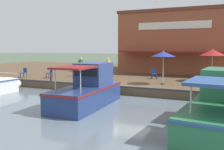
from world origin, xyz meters
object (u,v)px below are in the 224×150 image
Objects in this scene: cafe_chair_far_corner_seat at (50,73)px; mooring_post at (51,77)px; waterfront_restaurant at (180,42)px; patio_umbrella_mid_patio_left at (163,54)px; person_mid_patio at (109,69)px; cafe_chair_back_row_seat at (154,73)px; person_at_quay_edge at (108,65)px; motorboat_outer_channel at (92,90)px; person_near_entrance at (81,64)px; cafe_chair_mid_patio at (82,74)px; patio_umbrella_back_row at (213,53)px; cafe_chair_beside_entrance at (24,72)px; tree_behind_restaurant at (179,29)px.

mooring_post is at bearing 39.43° from cafe_chair_far_corner_seat.
waterfront_restaurant is 11.03m from patio_umbrella_mid_patio_left.
cafe_chair_far_corner_seat is (11.29, -9.37, -2.78)m from waterfront_restaurant.
person_mid_patio is 4.67m from mooring_post.
mooring_post is (5.25, -6.89, -0.09)m from cafe_chair_back_row_seat.
patio_umbrella_mid_patio_left is at bearing 25.72° from cafe_chair_back_row_seat.
waterfront_restaurant is at bearing 145.17° from person_at_quay_edge.
person_mid_patio is 0.27× the size of motorboat_outer_channel.
cafe_chair_back_row_seat is 8.66m from mooring_post.
cafe_chair_back_row_seat is 1.13× the size of mooring_post.
cafe_chair_back_row_seat is at bearing 98.43° from person_near_entrance.
cafe_chair_mid_patio is 3.16m from person_mid_patio.
waterfront_restaurant reaches higher than patio_umbrella_back_row.
person_near_entrance reaches higher than cafe_chair_back_row_seat.
cafe_chair_beside_entrance is 11.61m from cafe_chair_back_row_seat.
cafe_chair_beside_entrance is 1.00× the size of cafe_chair_back_row_seat.
patio_umbrella_back_row is 4.96m from cafe_chair_back_row_seat.
waterfront_restaurant is 1.86× the size of motorboat_outer_channel.
cafe_chair_mid_patio is at bearing -28.80° from waterfront_restaurant.
waterfront_restaurant is 11.97m from person_near_entrance.
patio_umbrella_back_row is at bearing 22.90° from tree_behind_restaurant.
cafe_chair_back_row_seat reaches higher than mooring_post.
motorboat_outer_channel is at bearing -9.08° from cafe_chair_back_row_seat.
waterfront_restaurant is at bearing 172.41° from motorboat_outer_channel.
patio_umbrella_back_row is 1.46× the size of person_near_entrance.
tree_behind_restaurant is at bearing 177.66° from cafe_chair_back_row_seat.
cafe_chair_far_corner_seat is 16.65m from tree_behind_restaurant.
patio_umbrella_mid_patio_left reaches higher than cafe_chair_far_corner_seat.
cafe_chair_mid_patio is at bearing -59.20° from cafe_chair_back_row_seat.
patio_umbrella_mid_patio_left reaches higher than motorboat_outer_channel.
person_mid_patio is 0.97× the size of person_near_entrance.
cafe_chair_far_corner_seat is at bearing -88.51° from cafe_chair_mid_patio.
motorboat_outer_channel is 8.42× the size of mooring_post.
person_mid_patio reaches higher than person_at_quay_edge.
mooring_post is (2.08, -1.57, -0.09)m from cafe_chair_mid_patio.
cafe_chair_back_row_seat is (-2.93, -1.41, -1.73)m from patio_umbrella_mid_patio_left.
cafe_chair_far_corner_seat is 2.50m from cafe_chair_beside_entrance.
cafe_chair_back_row_seat is 4.88m from person_mid_patio.
person_mid_patio is at bearing -71.40° from patio_umbrella_mid_patio_left.
cafe_chair_far_corner_seat is at bearing -75.60° from patio_umbrella_back_row.
person_at_quay_edge is (-0.35, -4.51, 0.59)m from cafe_chair_back_row_seat.
waterfront_restaurant is 13.89× the size of cafe_chair_back_row_seat.
tree_behind_restaurant reaches higher than motorboat_outer_channel.
cafe_chair_beside_entrance is 18.50m from tree_behind_restaurant.
tree_behind_restaurant is at bearing 168.87° from person_mid_patio.
waterfront_restaurant is at bearing 174.03° from cafe_chair_back_row_seat.
person_at_quay_edge reaches higher than mooring_post.
person_near_entrance is 2.36× the size of mooring_post.
person_mid_patio is at bearing -58.32° from patio_umbrella_back_row.
person_mid_patio is (0.95, 6.13, 0.60)m from cafe_chair_far_corner_seat.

